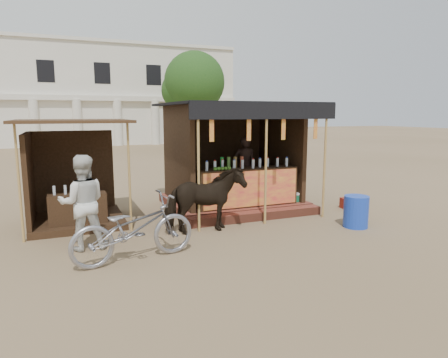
% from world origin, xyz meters
% --- Properties ---
extents(ground, '(120.00, 120.00, 0.00)m').
position_xyz_m(ground, '(0.00, 0.00, 0.00)').
color(ground, '#846B4C').
rests_on(ground, ground).
extents(main_stall, '(3.60, 3.61, 2.78)m').
position_xyz_m(main_stall, '(1.02, 3.36, 1.03)').
color(main_stall, brown).
rests_on(main_stall, ground).
extents(secondary_stall, '(2.40, 2.40, 2.38)m').
position_xyz_m(secondary_stall, '(-3.17, 3.24, 0.85)').
color(secondary_stall, '#392215').
rests_on(secondary_stall, ground).
extents(cow, '(1.70, 0.84, 1.41)m').
position_xyz_m(cow, '(-0.52, 1.40, 0.70)').
color(cow, black).
rests_on(cow, ground).
extents(motorbike, '(2.27, 1.12, 1.14)m').
position_xyz_m(motorbike, '(-2.19, 0.32, 0.57)').
color(motorbike, gray).
rests_on(motorbike, ground).
extents(bystander, '(0.89, 0.71, 1.78)m').
position_xyz_m(bystander, '(-2.95, 1.29, 0.89)').
color(bystander, silver).
rests_on(bystander, ground).
extents(blue_barrel, '(0.71, 0.71, 0.71)m').
position_xyz_m(blue_barrel, '(2.75, 0.54, 0.35)').
color(blue_barrel, '#183CB8').
rests_on(blue_barrel, ground).
extents(red_crate, '(0.48, 0.45, 0.28)m').
position_xyz_m(red_crate, '(3.83, 2.00, 0.14)').
color(red_crate, maroon).
rests_on(red_crate, ground).
extents(cooler, '(0.69, 0.52, 0.46)m').
position_xyz_m(cooler, '(2.26, 2.60, 0.23)').
color(cooler, '#176B41').
rests_on(cooler, ground).
extents(background_building, '(26.00, 7.45, 8.18)m').
position_xyz_m(background_building, '(-2.00, 29.94, 3.98)').
color(background_building, silver).
rests_on(background_building, ground).
extents(tree, '(4.50, 4.40, 7.00)m').
position_xyz_m(tree, '(5.81, 22.14, 4.63)').
color(tree, '#382314').
rests_on(tree, ground).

